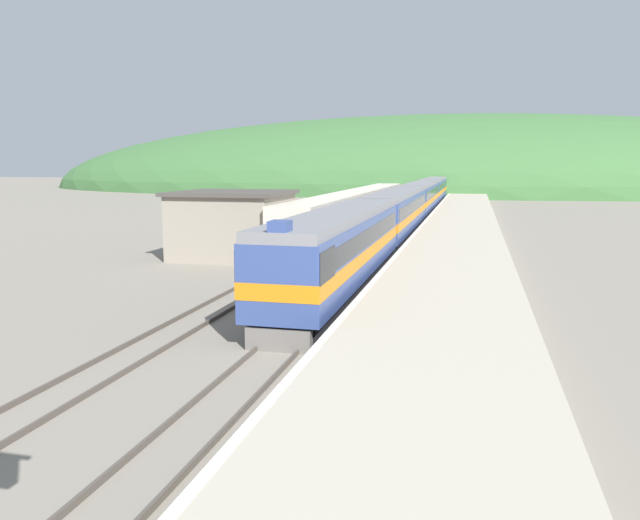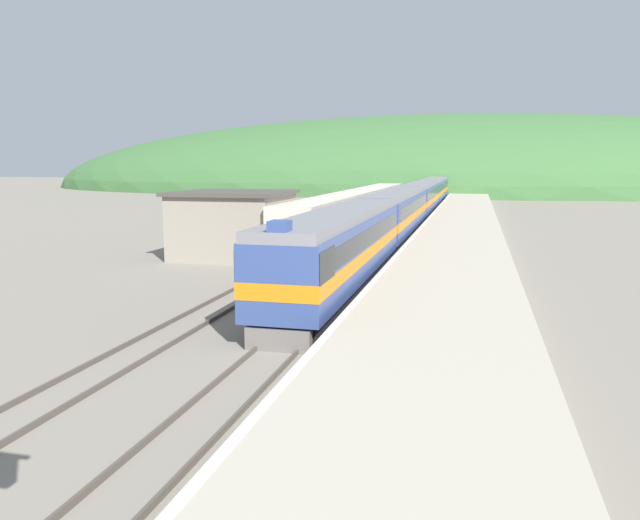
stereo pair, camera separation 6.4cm
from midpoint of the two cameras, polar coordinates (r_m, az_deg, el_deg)
The scene contains 10 objects.
track_main at distance 70.57m, azimuth 8.82°, elevation 3.77°, with size 1.52×180.00×0.16m.
track_siding at distance 71.09m, azimuth 5.26°, elevation 3.87°, with size 1.52×180.00×0.16m.
platform at distance 50.37m, azimuth 12.50°, elevation 2.20°, with size 6.38×140.00×1.07m.
distant_hills at distance 156.41m, azimuth 11.65°, elevation 6.37°, with size 207.62×93.43×35.45m.
station_shed at distance 41.52m, azimuth -8.02°, elevation 3.27°, with size 7.18×7.14×4.36m.
express_train_lead_car at distance 29.54m, azimuth 1.74°, elevation 1.06°, with size 2.90×20.06×4.31m.
carriage_second at distance 51.71m, azimuth 7.00°, elevation 4.31°, with size 2.89×22.83×3.95m.
carriage_third at distance 75.26m, azimuth 9.19°, elevation 5.65°, with size 2.89×22.83×3.95m.
carriage_fourth at distance 98.89m, azimuth 10.33°, elevation 6.35°, with size 2.89×22.83×3.95m.
siding_train at distance 58.20m, azimuth 3.36°, elevation 4.60°, with size 2.90×45.00×3.65m.
Camera 1 is at (6.09, -0.05, 6.14)m, focal length 35.00 mm.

